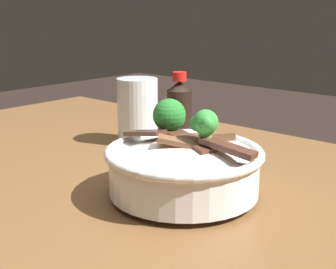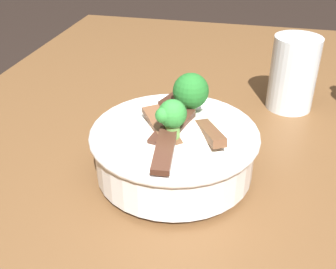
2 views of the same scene
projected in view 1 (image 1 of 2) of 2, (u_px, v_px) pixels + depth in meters
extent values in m
cube|color=brown|center=(166.00, 213.00, 0.65)|extent=(1.39, 0.80, 0.05)
cube|color=brown|center=(82.00, 238.00, 1.37)|extent=(0.08, 0.08, 0.70)
cylinder|color=white|center=(184.00, 194.00, 0.63)|extent=(0.10, 0.10, 0.01)
cylinder|color=white|center=(184.00, 172.00, 0.63)|extent=(0.20, 0.20, 0.06)
torus|color=white|center=(184.00, 152.00, 0.62)|extent=(0.21, 0.21, 0.01)
ellipsoid|color=white|center=(184.00, 166.00, 0.62)|extent=(0.18, 0.18, 0.07)
cube|color=brown|center=(212.00, 137.00, 0.64)|extent=(0.07, 0.05, 0.02)
cube|color=brown|center=(188.00, 143.00, 0.60)|extent=(0.07, 0.06, 0.02)
cube|color=#4C2B1E|center=(143.00, 133.00, 0.64)|extent=(0.08, 0.03, 0.02)
cube|color=#4C2B1E|center=(191.00, 143.00, 0.61)|extent=(0.08, 0.04, 0.02)
cube|color=#4C2B1E|center=(228.00, 148.00, 0.57)|extent=(0.08, 0.03, 0.02)
cylinder|color=#6BA84C|center=(205.00, 141.00, 0.60)|extent=(0.02, 0.02, 0.03)
sphere|color=green|center=(206.00, 122.00, 0.59)|extent=(0.03, 0.03, 0.03)
sphere|color=green|center=(197.00, 124.00, 0.60)|extent=(0.02, 0.02, 0.02)
sphere|color=green|center=(207.00, 123.00, 0.58)|extent=(0.02, 0.02, 0.02)
cylinder|color=#7AB256|center=(169.00, 133.00, 0.65)|extent=(0.01, 0.01, 0.02)
sphere|color=#237028|center=(169.00, 115.00, 0.64)|extent=(0.05, 0.05, 0.05)
sphere|color=#237028|center=(163.00, 115.00, 0.65)|extent=(0.03, 0.03, 0.03)
sphere|color=#237028|center=(165.00, 118.00, 0.63)|extent=(0.02, 0.02, 0.02)
cylinder|color=white|center=(138.00, 141.00, 0.89)|extent=(0.07, 0.07, 0.00)
cylinder|color=white|center=(138.00, 111.00, 0.88)|extent=(0.08, 0.08, 0.12)
cylinder|color=silver|center=(138.00, 126.00, 0.89)|extent=(0.07, 0.07, 0.06)
cylinder|color=black|center=(179.00, 110.00, 0.98)|extent=(0.05, 0.05, 0.08)
cone|color=black|center=(179.00, 85.00, 0.96)|extent=(0.05, 0.05, 0.02)
cylinder|color=red|center=(180.00, 76.00, 0.96)|extent=(0.03, 0.03, 0.02)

